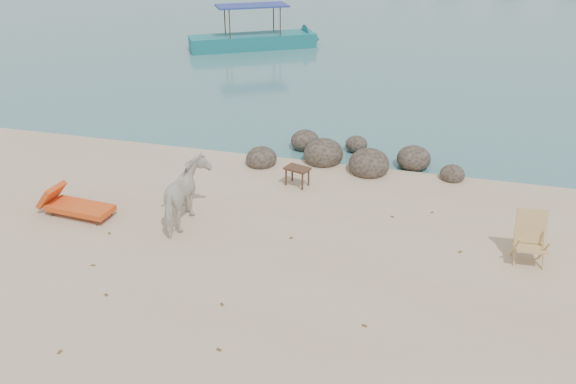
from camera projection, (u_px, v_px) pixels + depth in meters
The scene contains 7 objects.
boulders at pixel (347, 157), 16.46m from camera, with size 6.19×2.77×0.88m.
cow at pixel (187, 196), 13.03m from camera, with size 0.80×1.77×1.49m, color beige.
side_table at pixel (297, 178), 15.04m from camera, with size 0.64×0.42×0.52m, color #352015, non-canonical shape.
lounge_chair at pixel (80, 205), 13.55m from camera, with size 2.02×0.71×0.61m, color red, non-canonical shape.
deck_chair at pixel (531, 242), 11.64m from camera, with size 0.68×0.75×1.07m, color tan, non-canonical shape.
boat_near at pixel (252, 12), 29.39m from camera, with size 7.50×1.69×3.64m, color #166B70, non-canonical shape.
dead_leaves at pixel (246, 264), 11.84m from camera, with size 7.95×6.91×0.00m.
Camera 1 is at (2.87, -8.90, 6.73)m, focal length 35.00 mm.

